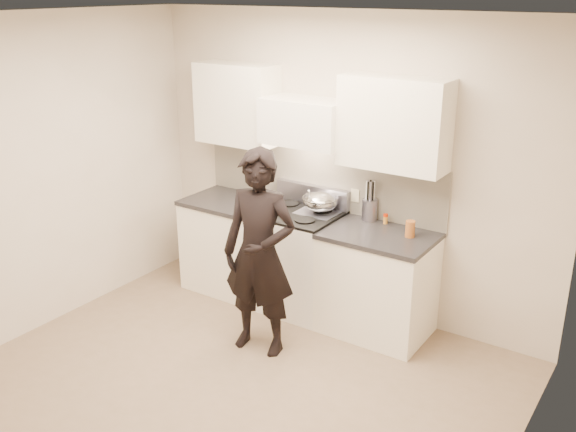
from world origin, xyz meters
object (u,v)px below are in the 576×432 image
Objects in this scene: utensil_crock at (370,208)px; person at (260,254)px; stove at (297,260)px; wok at (320,202)px; counter_right at (377,283)px.

person reaches higher than utensil_crock.
stove is at bearing -157.94° from utensil_crock.
wok reaches higher than stove.
counter_right is at bearing 39.97° from person.
stove is 2.47× the size of wok.
wok is 0.92m from person.
person is at bearing -91.61° from wok.
stove is at bearing -148.35° from wok.
utensil_crock is at bearing 132.58° from counter_right.
counter_right is 2.37× the size of wok.
person is (0.15, -0.79, 0.38)m from stove.
utensil_crock is at bearing 57.04° from person.
utensil_crock is 0.21× the size of person.
stove is 0.61m from wok.
person is (-0.45, -1.03, -0.17)m from utensil_crock.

